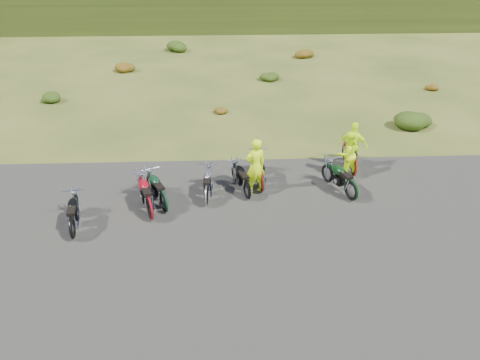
{
  "coord_description": "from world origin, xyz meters",
  "views": [
    {
      "loc": [
        -0.35,
        -12.17,
        7.97
      ],
      "look_at": [
        0.22,
        0.61,
        0.99
      ],
      "focal_mm": 35.0,
      "sensor_mm": 36.0,
      "label": 1
    }
  ],
  "objects_px": {
    "motorcycle_3": "(207,205)",
    "motorcycle_7": "(350,200)",
    "person_middle": "(255,167)",
    "motorcycle_0": "(74,238)"
  },
  "relations": [
    {
      "from": "motorcycle_3",
      "to": "person_middle",
      "type": "height_order",
      "value": "person_middle"
    },
    {
      "from": "motorcycle_3",
      "to": "motorcycle_7",
      "type": "height_order",
      "value": "motorcycle_7"
    },
    {
      "from": "person_middle",
      "to": "motorcycle_0",
      "type": "bearing_deg",
      "value": 3.25
    },
    {
      "from": "motorcycle_7",
      "to": "motorcycle_3",
      "type": "bearing_deg",
      "value": 67.92
    },
    {
      "from": "motorcycle_7",
      "to": "person_middle",
      "type": "xyz_separation_m",
      "value": [
        -3.1,
        0.68,
        0.96
      ]
    },
    {
      "from": "person_middle",
      "to": "motorcycle_7",
      "type": "bearing_deg",
      "value": 146.75
    },
    {
      "from": "motorcycle_0",
      "to": "motorcycle_7",
      "type": "xyz_separation_m",
      "value": [
        8.53,
        1.76,
        0.0
      ]
    },
    {
      "from": "motorcycle_3",
      "to": "motorcycle_7",
      "type": "relative_size",
      "value": 0.92
    },
    {
      "from": "motorcycle_3",
      "to": "person_middle",
      "type": "xyz_separation_m",
      "value": [
        1.63,
        0.76,
        0.96
      ]
    },
    {
      "from": "motorcycle_3",
      "to": "motorcycle_7",
      "type": "xyz_separation_m",
      "value": [
        4.72,
        0.08,
        0.0
      ]
    }
  ]
}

